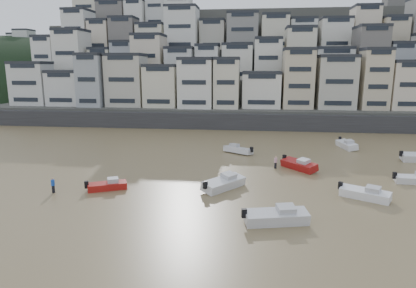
# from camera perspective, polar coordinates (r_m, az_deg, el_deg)

# --- Properties ---
(harbor_wall) EXTENTS (140.00, 3.00, 3.50)m
(harbor_wall) POSITION_cam_1_polar(r_m,az_deg,el_deg) (81.32, 7.17, 3.43)
(harbor_wall) COLOR #38383A
(harbor_wall) RESTS_ON ground
(hillside) EXTENTS (141.04, 66.00, 50.00)m
(hillside) POSITION_cam_1_polar(r_m,az_deg,el_deg) (120.40, 9.56, 11.48)
(hillside) COLOR #4C4C47
(hillside) RESTS_ON ground
(headland) EXTENTS (216.00, 135.00, 53.33)m
(headland) POSITION_cam_1_polar(r_m,az_deg,el_deg) (183.65, -28.02, 6.31)
(headland) COLOR black
(headland) RESTS_ON ground
(boat_a) EXTENTS (6.44, 3.38, 1.67)m
(boat_a) POSITION_cam_1_polar(r_m,az_deg,el_deg) (33.72, 10.49, -10.67)
(boat_a) COLOR silver
(boat_a) RESTS_ON ground
(boat_i) EXTENTS (2.96, 6.03, 1.57)m
(boat_i) POSITION_cam_1_polar(r_m,az_deg,el_deg) (66.70, 20.55, 0.04)
(boat_i) COLOR silver
(boat_i) RESTS_ON ground
(boat_h) EXTENTS (5.41, 4.29, 1.45)m
(boat_h) POSITION_cam_1_polar(r_m,az_deg,el_deg) (59.24, 4.67, -0.72)
(boat_h) COLOR silver
(boat_h) RESTS_ON ground
(boat_b) EXTENTS (5.60, 4.23, 1.48)m
(boat_b) POSITION_cam_1_polar(r_m,az_deg,el_deg) (42.35, 23.02, -6.85)
(boat_b) COLOR white
(boat_b) RESTS_ON ground
(boat_d) EXTENTS (4.98, 1.85, 1.34)m
(boat_d) POSITION_cam_1_polar(r_m,az_deg,el_deg) (50.40, 29.28, -4.59)
(boat_d) COLOR silver
(boat_d) RESTS_ON ground
(boat_e) EXTENTS (5.18, 5.59, 1.57)m
(boat_e) POSITION_cam_1_polar(r_m,az_deg,el_deg) (51.29, 13.81, -2.97)
(boat_e) COLOR maroon
(boat_e) RESTS_ON ground
(boat_c) EXTENTS (5.40, 6.07, 1.68)m
(boat_c) POSITION_cam_1_polar(r_m,az_deg,el_deg) (42.05, 2.44, -5.86)
(boat_c) COLOR silver
(boat_c) RESTS_ON ground
(boat_j) EXTENTS (4.88, 3.36, 1.27)m
(boat_j) POSITION_cam_1_polar(r_m,az_deg,el_deg) (43.37, -15.25, -6.00)
(boat_j) COLOR #A21814
(boat_j) RESTS_ON ground
(person_blue) EXTENTS (0.44, 0.44, 1.74)m
(person_blue) POSITION_cam_1_polar(r_m,az_deg,el_deg) (44.23, -22.74, -5.86)
(person_blue) COLOR blue
(person_blue) RESTS_ON ground
(person_pink) EXTENTS (0.44, 0.44, 1.74)m
(person_pink) POSITION_cam_1_polar(r_m,az_deg,el_deg) (51.11, 10.36, -2.77)
(person_pink) COLOR #D395A9
(person_pink) RESTS_ON ground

